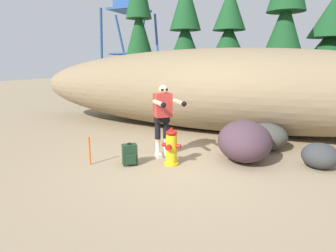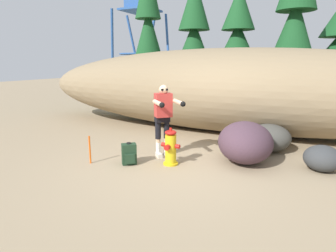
# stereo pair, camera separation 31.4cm
# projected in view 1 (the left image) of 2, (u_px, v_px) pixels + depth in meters

# --- Properties ---
(ground_plane) EXTENTS (56.00, 56.00, 0.04)m
(ground_plane) POSITION_uv_depth(u_px,v_px,m) (180.00, 167.00, 6.00)
(ground_plane) COLOR #998466
(dirt_embankment) EXTENTS (13.89, 3.20, 2.53)m
(dirt_embankment) POSITION_uv_depth(u_px,v_px,m) (223.00, 90.00, 8.92)
(dirt_embankment) COLOR #897556
(dirt_embankment) RESTS_ON ground_plane
(fire_hydrant) EXTENTS (0.41, 0.36, 0.79)m
(fire_hydrant) POSITION_uv_depth(u_px,v_px,m) (171.00, 148.00, 6.01)
(fire_hydrant) COLOR gold
(fire_hydrant) RESTS_ON ground_plane
(utility_worker) EXTENTS (0.96, 0.96, 1.63)m
(utility_worker) POSITION_uv_depth(u_px,v_px,m) (163.00, 112.00, 6.35)
(utility_worker) COLOR beige
(utility_worker) RESTS_ON ground_plane
(spare_backpack) EXTENTS (0.36, 0.36, 0.47)m
(spare_backpack) POSITION_uv_depth(u_px,v_px,m) (130.00, 155.00, 6.02)
(spare_backpack) COLOR #1E3823
(spare_backpack) RESTS_ON ground_plane
(boulder_large) EXTENTS (1.48, 1.72, 0.87)m
(boulder_large) POSITION_uv_depth(u_px,v_px,m) (244.00, 141.00, 6.25)
(boulder_large) COLOR #47313C
(boulder_large) RESTS_ON ground_plane
(boulder_mid) EXTENTS (1.35, 1.34, 0.66)m
(boulder_mid) POSITION_uv_depth(u_px,v_px,m) (266.00, 136.00, 7.07)
(boulder_mid) COLOR #41403B
(boulder_mid) RESTS_ON ground_plane
(boulder_small) EXTENTS (1.01, 1.01, 0.52)m
(boulder_small) POSITION_uv_depth(u_px,v_px,m) (320.00, 156.00, 5.83)
(boulder_small) COLOR #37393A
(boulder_small) RESTS_ON ground_plane
(pine_tree_far_left) EXTENTS (1.95, 1.95, 7.00)m
(pine_tree_far_left) POSITION_uv_depth(u_px,v_px,m) (139.00, 29.00, 14.15)
(pine_tree_far_left) COLOR #47331E
(pine_tree_far_left) RESTS_ON ground_plane
(pine_tree_left) EXTENTS (2.26, 2.26, 5.91)m
(pine_tree_left) POSITION_uv_depth(u_px,v_px,m) (185.00, 39.00, 13.50)
(pine_tree_left) COLOR #47331E
(pine_tree_left) RESTS_ON ground_plane
(pine_tree_center) EXTENTS (2.21, 2.21, 5.36)m
(pine_tree_center) POSITION_uv_depth(u_px,v_px,m) (229.00, 38.00, 12.72)
(pine_tree_center) COLOR #47331E
(pine_tree_center) RESTS_ON ground_plane
(pine_tree_right) EXTENTS (2.26, 2.26, 6.72)m
(pine_tree_right) POSITION_uv_depth(u_px,v_px,m) (285.00, 24.00, 11.19)
(pine_tree_right) COLOR #47331E
(pine_tree_right) RESTS_ON ground_plane
(pine_tree_far_right) EXTENTS (2.97, 2.97, 4.91)m
(pine_tree_far_right) POSITION_uv_depth(u_px,v_px,m) (329.00, 45.00, 12.65)
(pine_tree_far_right) COLOR #47331E
(pine_tree_far_right) RESTS_ON ground_plane
(survey_stake) EXTENTS (0.04, 0.04, 0.60)m
(survey_stake) POSITION_uv_depth(u_px,v_px,m) (90.00, 151.00, 6.01)
(survey_stake) COLOR #E55914
(survey_stake) RESTS_ON ground_plane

